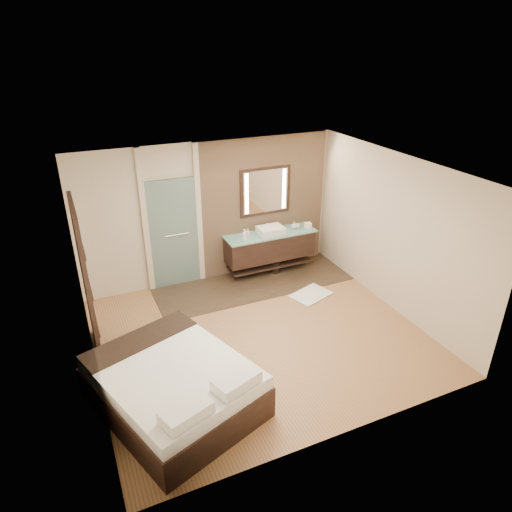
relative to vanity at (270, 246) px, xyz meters
name	(u,v)px	position (x,y,z in m)	size (l,w,h in m)	color
floor	(260,335)	(-1.10, -1.92, -0.58)	(5.00, 5.00, 0.00)	olive
tile_strip	(254,283)	(-0.50, -0.32, -0.57)	(3.80, 1.30, 0.01)	#31241B
stone_wall	(264,205)	(0.00, 0.29, 0.77)	(2.60, 0.08, 2.70)	tan
vanity	(270,246)	(0.00, 0.00, 0.00)	(1.85, 0.55, 0.88)	black
mirror_unit	(265,191)	(0.00, 0.24, 1.07)	(1.06, 0.04, 0.96)	black
frosted_door	(173,229)	(-1.85, 0.28, 0.56)	(1.10, 0.12, 2.70)	#9CC6BF
shoji_partition	(87,283)	(-3.53, -1.32, 0.63)	(0.06, 1.20, 2.40)	black
bed	(174,386)	(-2.75, -2.88, -0.25)	(2.23, 2.48, 0.79)	black
bath_mat	(311,295)	(0.29, -1.17, -0.56)	(0.72, 0.50, 0.02)	white
waste_bin	(275,267)	(0.09, -0.07, -0.46)	(0.19, 0.19, 0.24)	black
tissue_box	(308,225)	(0.82, -0.06, 0.33)	(0.12, 0.12, 0.10)	white
soap_bottle_a	(244,235)	(-0.60, -0.11, 0.39)	(0.08, 0.08, 0.22)	white
soap_bottle_b	(248,232)	(-0.47, 0.04, 0.36)	(0.07, 0.07, 0.15)	#B2B2B2
soap_bottle_c	(294,225)	(0.53, -0.01, 0.36)	(0.12, 0.12, 0.15)	#A9D4D4
cup	(297,226)	(0.60, 0.00, 0.33)	(0.11, 0.11, 0.09)	white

